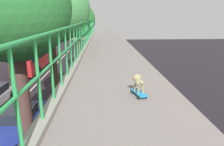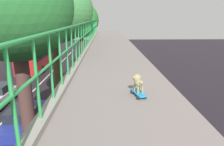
{
  "view_description": "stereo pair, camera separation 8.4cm",
  "coord_description": "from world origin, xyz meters",
  "px_view_note": "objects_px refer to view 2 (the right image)",
  "views": [
    {
      "loc": [
        0.62,
        -2.25,
        6.81
      ],
      "look_at": [
        0.82,
        1.84,
        5.65
      ],
      "focal_mm": 32.02,
      "sensor_mm": 36.0,
      "label": 1
    },
    {
      "loc": [
        0.7,
        -2.26,
        6.81
      ],
      "look_at": [
        0.82,
        1.84,
        5.65
      ],
      "focal_mm": 32.02,
      "sensor_mm": 36.0,
      "label": 2
    }
  ],
  "objects_px": {
    "toy_skateboard": "(138,93)",
    "small_dog": "(138,81)",
    "car_blue_fifth": "(25,118)",
    "city_bus": "(40,55)"
  },
  "relations": [
    {
      "from": "toy_skateboard",
      "to": "small_dog",
      "type": "relative_size",
      "value": 1.37
    },
    {
      "from": "small_dog",
      "to": "toy_skateboard",
      "type": "bearing_deg",
      "value": -80.68
    },
    {
      "from": "car_blue_fifth",
      "to": "small_dog",
      "type": "distance_m",
      "value": 10.84
    },
    {
      "from": "toy_skateboard",
      "to": "small_dog",
      "type": "bearing_deg",
      "value": 99.32
    },
    {
      "from": "city_bus",
      "to": "toy_skateboard",
      "type": "relative_size",
      "value": 23.57
    },
    {
      "from": "car_blue_fifth",
      "to": "city_bus",
      "type": "bearing_deg",
      "value": 104.04
    },
    {
      "from": "city_bus",
      "to": "toy_skateboard",
      "type": "bearing_deg",
      "value": -67.71
    },
    {
      "from": "small_dog",
      "to": "car_blue_fifth",
      "type": "bearing_deg",
      "value": 126.55
    },
    {
      "from": "small_dog",
      "to": "city_bus",
      "type": "bearing_deg",
      "value": 112.32
    },
    {
      "from": "toy_skateboard",
      "to": "small_dog",
      "type": "xyz_separation_m",
      "value": [
        -0.01,
        0.06,
        0.23
      ]
    }
  ]
}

